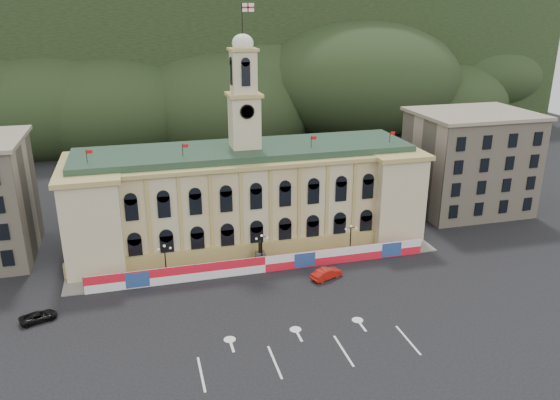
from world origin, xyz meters
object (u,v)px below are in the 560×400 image
object	(u,v)px
lamp_center	(262,247)
black_suv	(38,317)
red_sedan	(327,273)
statue	(260,256)

from	to	relation	value
lamp_center	black_suv	distance (m)	31.02
red_sedan	black_suv	xyz separation A→B (m)	(-37.97, -1.36, -0.18)
red_sedan	statue	bearing A→B (deg)	26.65
red_sedan	lamp_center	bearing A→B (deg)	30.88
lamp_center	red_sedan	xyz separation A→B (m)	(7.97, -6.15, -2.29)
lamp_center	statue	bearing A→B (deg)	90.00
red_sedan	black_suv	world-z (taller)	red_sedan
black_suv	statue	bearing A→B (deg)	-93.29
lamp_center	black_suv	world-z (taller)	lamp_center
statue	red_sedan	distance (m)	10.72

